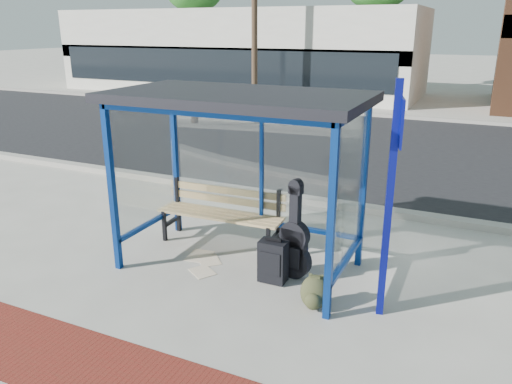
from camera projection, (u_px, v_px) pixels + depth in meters
The scene contains 17 objects.
ground at pixel (239, 266), 7.01m from camera, with size 120.00×120.00×0.00m, color #B2ADA0.
brick_paver_strip at pixel (118, 378), 4.77m from camera, with size 60.00×1.00×0.01m, color maroon.
curb_near at pixel (308, 200), 9.49m from camera, with size 60.00×0.25×0.12m, color gray.
street_asphalt at pixel (368, 147), 13.90m from camera, with size 60.00×10.00×0.00m, color black.
curb_far at pixel (399, 117), 18.28m from camera, with size 60.00×0.25×0.12m, color gray.
far_sidewalk at pixel (407, 111), 19.93m from camera, with size 60.00×4.00×0.01m, color #B2ADA0.
bus_shelter at pixel (240, 119), 6.42m from camera, with size 3.30×1.80×2.42m.
storefront_white at pixel (239, 51), 25.46m from camera, with size 18.00×6.04×4.00m.
utility_pole_west at pixel (254, 2), 19.65m from camera, with size 1.60×0.24×8.00m.
bench at pixel (222, 211), 7.62m from camera, with size 1.97×0.55×0.92m.
guitar_bag at pixel (294, 245), 6.56m from camera, with size 0.49×0.21×1.29m.
suitcase at pixel (273, 261), 6.50m from camera, with size 0.36×0.24×0.63m.
backpack at pixel (314, 293), 5.90m from camera, with size 0.38×0.36×0.41m.
sign_post at pixel (391, 190), 5.38m from camera, with size 0.15×0.33×2.71m.
newspaper_a at pixel (202, 272), 6.84m from camera, with size 0.35×0.28×0.01m, color white.
newspaper_b at pixel (209, 261), 7.17m from camera, with size 0.36×0.28×0.01m, color white.
newspaper_c at pixel (200, 256), 7.31m from camera, with size 0.41×0.33×0.01m, color white.
Camera 1 is at (2.86, -5.65, 3.20)m, focal length 35.00 mm.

